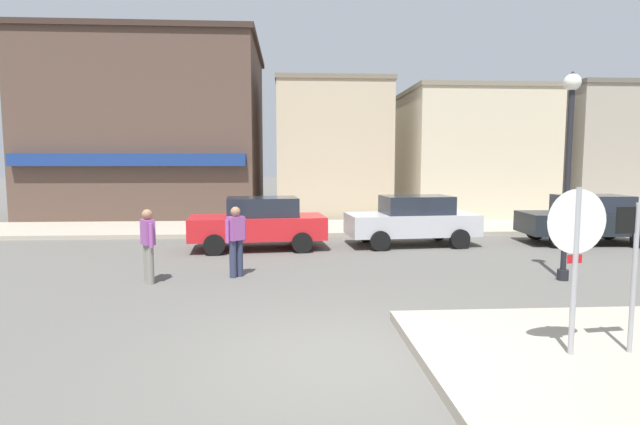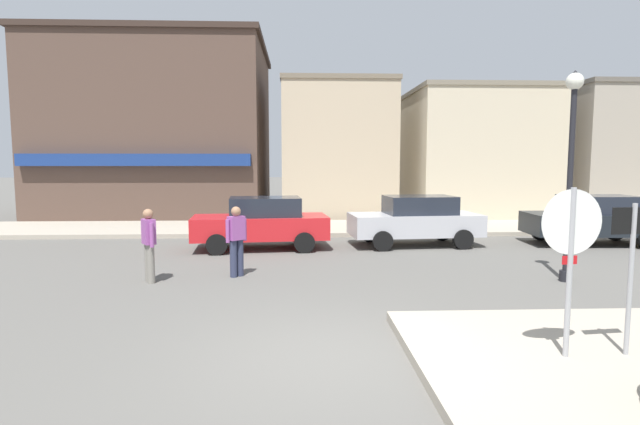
# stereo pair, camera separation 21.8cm
# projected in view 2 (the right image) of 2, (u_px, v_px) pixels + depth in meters

# --- Properties ---
(ground_plane) EXTENTS (160.00, 160.00, 0.00)m
(ground_plane) POSITION_uv_depth(u_px,v_px,m) (332.00, 357.00, 6.69)
(ground_plane) COLOR #5B5954
(kerb_far) EXTENTS (80.00, 4.00, 0.15)m
(kerb_far) POSITION_uv_depth(u_px,v_px,m) (310.00, 228.00, 19.26)
(kerb_far) COLOR #A89E8C
(kerb_far) RESTS_ON ground
(stop_sign) EXTENTS (0.82, 0.11, 2.30)m
(stop_sign) POSITION_uv_depth(u_px,v_px,m) (570.00, 250.00, 6.22)
(stop_sign) COLOR #9E9EA3
(stop_sign) RESTS_ON ground
(one_way_sign) EXTENTS (0.60, 0.08, 2.10)m
(one_way_sign) POSITION_uv_depth(u_px,v_px,m) (631.00, 264.00, 6.29)
(one_way_sign) COLOR #9E9EA3
(one_way_sign) RESTS_ON ground
(lamp_post) EXTENTS (0.36, 0.36, 4.54)m
(lamp_post) POSITION_uv_depth(u_px,v_px,m) (572.00, 146.00, 10.66)
(lamp_post) COLOR black
(lamp_post) RESTS_ON ground
(parked_car_nearest) EXTENTS (4.15, 2.17, 1.56)m
(parked_car_nearest) POSITION_uv_depth(u_px,v_px,m) (262.00, 222.00, 14.97)
(parked_car_nearest) COLOR red
(parked_car_nearest) RESTS_ON ground
(parked_car_second) EXTENTS (4.13, 2.15, 1.56)m
(parked_car_second) POSITION_uv_depth(u_px,v_px,m) (416.00, 220.00, 15.58)
(parked_car_second) COLOR #B7B7BC
(parked_car_second) RESTS_ON ground
(parked_car_third) EXTENTS (4.08, 2.04, 1.56)m
(parked_car_third) POSITION_uv_depth(u_px,v_px,m) (593.00, 219.00, 15.76)
(parked_car_third) COLOR black
(parked_car_third) RESTS_ON ground
(pedestrian_crossing_near) EXTENTS (0.47, 0.43, 1.61)m
(pedestrian_crossing_near) POSITION_uv_depth(u_px,v_px,m) (236.00, 239.00, 11.33)
(pedestrian_crossing_near) COLOR #2D334C
(pedestrian_crossing_near) RESTS_ON ground
(pedestrian_crossing_far) EXTENTS (0.38, 0.51, 1.61)m
(pedestrian_crossing_far) POSITION_uv_depth(u_px,v_px,m) (149.00, 243.00, 10.76)
(pedestrian_crossing_far) COLOR gray
(pedestrian_crossing_far) RESTS_ON ground
(building_corner_shop) EXTENTS (10.29, 9.31, 8.28)m
(building_corner_shop) POSITION_uv_depth(u_px,v_px,m) (164.00, 131.00, 24.90)
(building_corner_shop) COLOR brown
(building_corner_shop) RESTS_ON ground
(building_storefront_left_near) EXTENTS (5.21, 6.16, 6.35)m
(building_storefront_left_near) POSITION_uv_depth(u_px,v_px,m) (336.00, 150.00, 24.42)
(building_storefront_left_near) COLOR tan
(building_storefront_left_near) RESTS_ON ground
(building_storefront_left_mid) EXTENTS (6.33, 6.13, 5.98)m
(building_storefront_left_mid) POSITION_uv_depth(u_px,v_px,m) (474.00, 154.00, 23.94)
(building_storefront_left_mid) COLOR beige
(building_storefront_left_mid) RESTS_ON ground
(building_storefront_right_near) EXTENTS (5.54, 7.21, 6.15)m
(building_storefront_right_near) POSITION_uv_depth(u_px,v_px,m) (603.00, 152.00, 24.72)
(building_storefront_right_near) COLOR #9E9384
(building_storefront_right_near) RESTS_ON ground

